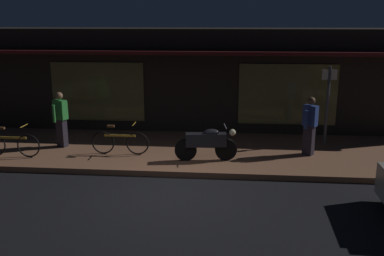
# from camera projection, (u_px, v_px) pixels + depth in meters

# --- Properties ---
(ground_plane) EXTENTS (60.00, 60.00, 0.00)m
(ground_plane) POSITION_uv_depth(u_px,v_px,m) (171.00, 193.00, 9.86)
(ground_plane) COLOR black
(sidewalk_slab) EXTENTS (18.00, 4.00, 0.15)m
(sidewalk_slab) POSITION_uv_depth(u_px,v_px,m) (185.00, 151.00, 12.74)
(sidewalk_slab) COLOR brown
(sidewalk_slab) RESTS_ON ground_plane
(storefront_building) EXTENTS (18.00, 3.30, 3.60)m
(storefront_building) POSITION_uv_depth(u_px,v_px,m) (194.00, 79.00, 15.58)
(storefront_building) COLOR black
(storefront_building) RESTS_ON ground_plane
(motorcycle) EXTENTS (1.70, 0.55, 0.97)m
(motorcycle) POSITION_uv_depth(u_px,v_px,m) (207.00, 143.00, 11.58)
(motorcycle) COLOR black
(motorcycle) RESTS_ON sidewalk_slab
(bicycle_parked) EXTENTS (1.66, 0.42, 0.91)m
(bicycle_parked) POSITION_uv_depth(u_px,v_px,m) (11.00, 144.00, 11.91)
(bicycle_parked) COLOR black
(bicycle_parked) RESTS_ON sidewalk_slab
(bicycle_extra) EXTENTS (1.66, 0.42, 0.91)m
(bicycle_extra) POSITION_uv_depth(u_px,v_px,m) (120.00, 142.00, 12.14)
(bicycle_extra) COLOR black
(bicycle_extra) RESTS_ON sidewalk_slab
(person_photographer) EXTENTS (0.43, 0.60, 1.67)m
(person_photographer) POSITION_uv_depth(u_px,v_px,m) (61.00, 118.00, 12.75)
(person_photographer) COLOR #28232D
(person_photographer) RESTS_ON sidewalk_slab
(person_bystander) EXTENTS (0.44, 0.54, 1.67)m
(person_bystander) POSITION_uv_depth(u_px,v_px,m) (310.00, 125.00, 11.97)
(person_bystander) COLOR #28232D
(person_bystander) RESTS_ON sidewalk_slab
(sign_post) EXTENTS (0.44, 0.09, 2.40)m
(sign_post) POSITION_uv_depth(u_px,v_px,m) (328.00, 101.00, 12.89)
(sign_post) COLOR #47474C
(sign_post) RESTS_ON sidewalk_slab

